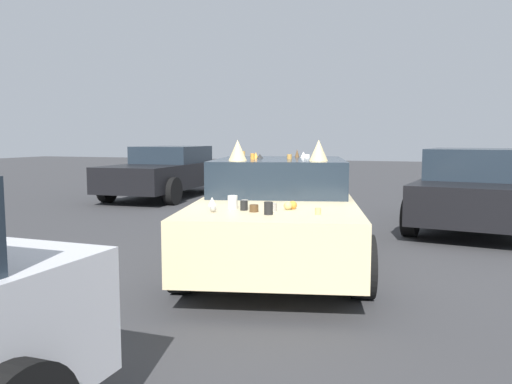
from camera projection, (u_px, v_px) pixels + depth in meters
ground_plane at (278, 263)px, 6.56m from camera, size 60.00×60.00×0.00m
art_car_decorated at (279, 210)px, 6.56m from camera, size 4.62×2.75×1.56m
parked_sedan_near_left at (477, 190)px, 8.95m from camera, size 4.16×2.43×1.40m
parked_sedan_behind_right at (167, 171)px, 13.82m from camera, size 4.55×2.13×1.36m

